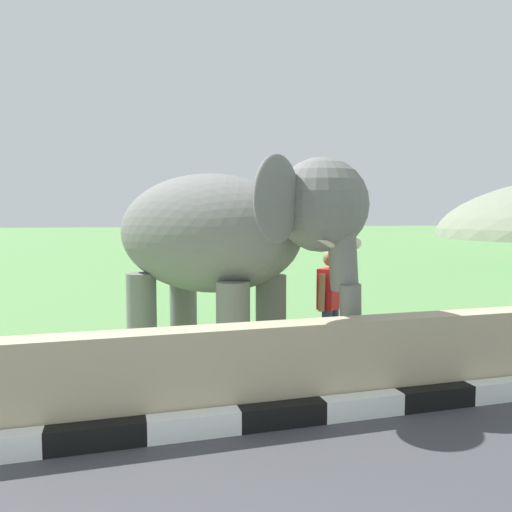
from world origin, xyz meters
name	(u,v)px	position (x,y,z in m)	size (l,w,h in m)	color
striped_curb	(44,443)	(-0.35, 3.94, 0.12)	(16.20, 0.20, 0.24)	white
barrier_parapet	(282,369)	(2.00, 4.24, 0.50)	(28.00, 0.36, 1.00)	tan
elephant	(225,237)	(1.79, 6.12, 1.86)	(3.73, 3.91, 2.86)	slate
person_handler	(331,301)	(3.26, 5.80, 0.93)	(0.56, 0.47, 1.66)	navy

